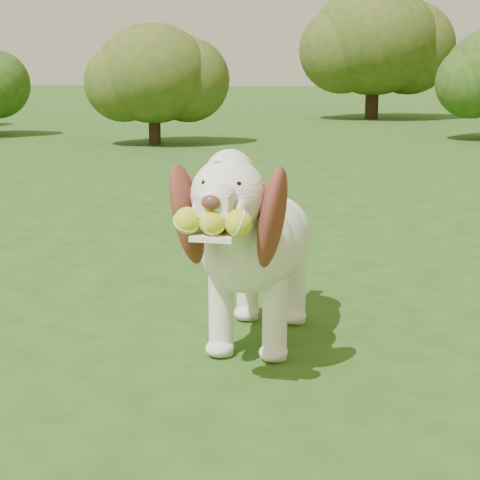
# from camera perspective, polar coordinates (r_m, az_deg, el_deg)

# --- Properties ---
(ground) EXTENTS (80.00, 80.00, 0.00)m
(ground) POSITION_cam_1_polar(r_m,az_deg,el_deg) (2.87, 10.55, -8.51)
(ground) COLOR #214A15
(ground) RESTS_ON ground
(dog) EXTENTS (0.45, 1.17, 0.76)m
(dog) POSITION_cam_1_polar(r_m,az_deg,el_deg) (2.87, 1.08, 0.15)
(dog) COLOR white
(dog) RESTS_ON ground
(shrub_b) EXTENTS (1.50, 1.50, 1.56)m
(shrub_b) POSITION_cam_1_polar(r_m,az_deg,el_deg) (10.63, -6.17, 11.68)
(shrub_b) COLOR #382314
(shrub_b) RESTS_ON ground
(shrub_i) EXTENTS (2.45, 2.45, 2.54)m
(shrub_i) POSITION_cam_1_polar(r_m,az_deg,el_deg) (16.02, 9.51, 13.83)
(shrub_i) COLOR #382314
(shrub_i) RESTS_ON ground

